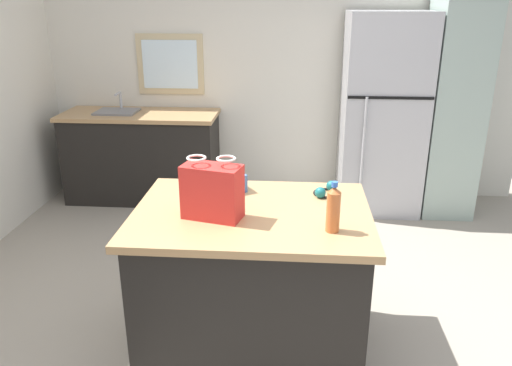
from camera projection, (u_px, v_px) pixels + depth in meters
ground at (265, 344)px, 3.04m from camera, size 6.39×6.39×0.00m
back_wall at (280, 68)px, 5.08m from camera, size 4.85×0.13×2.62m
kitchen_island at (252, 281)px, 2.89m from camera, size 1.29×0.95×0.89m
refrigerator at (382, 115)px, 4.75m from camera, size 0.76×0.71×1.87m
tall_cabinet at (453, 97)px, 4.64m from camera, size 0.47×0.64×2.22m
sink_counter at (142, 155)px, 5.13m from camera, size 1.54×0.62×1.09m
shopping_bag at (212, 191)px, 2.60m from camera, size 0.33×0.22×0.33m
small_box at (234, 182)px, 3.00m from camera, size 0.17×0.18×0.11m
bottle at (333, 209)px, 2.45m from camera, size 0.07×0.07×0.26m
ear_defenders at (326, 191)px, 2.95m from camera, size 0.21×0.21×0.06m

